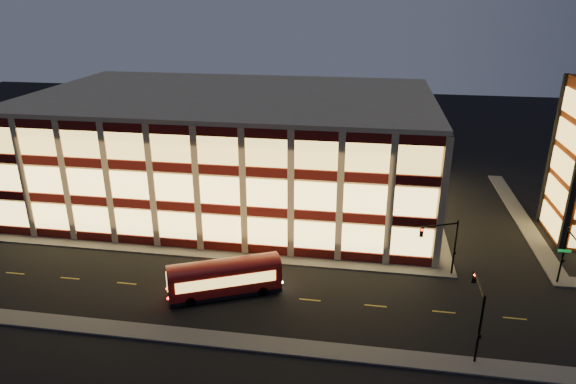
# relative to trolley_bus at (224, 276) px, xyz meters

# --- Properties ---
(ground) EXTENTS (200.00, 200.00, 0.00)m
(ground) POSITION_rel_trolley_bus_xyz_m (-2.02, 6.26, -1.95)
(ground) COLOR black
(ground) RESTS_ON ground
(sidewalk_office_south) EXTENTS (54.00, 2.00, 0.15)m
(sidewalk_office_south) POSITION_rel_trolley_bus_xyz_m (-5.02, 7.26, -1.88)
(sidewalk_office_south) COLOR #514F4C
(sidewalk_office_south) RESTS_ON ground
(sidewalk_office_east) EXTENTS (2.00, 30.00, 0.15)m
(sidewalk_office_east) POSITION_rel_trolley_bus_xyz_m (20.98, 23.26, -1.88)
(sidewalk_office_east) COLOR #514F4C
(sidewalk_office_east) RESTS_ON ground
(sidewalk_tower_west) EXTENTS (2.00, 30.00, 0.15)m
(sidewalk_tower_west) POSITION_rel_trolley_bus_xyz_m (31.98, 23.26, -1.88)
(sidewalk_tower_west) COLOR #514F4C
(sidewalk_tower_west) RESTS_ON ground
(sidewalk_near) EXTENTS (100.00, 2.00, 0.15)m
(sidewalk_near) POSITION_rel_trolley_bus_xyz_m (-2.02, -6.74, -1.88)
(sidewalk_near) COLOR #514F4C
(sidewalk_near) RESTS_ON ground
(office_building) EXTENTS (50.45, 30.45, 14.50)m
(office_building) POSITION_rel_trolley_bus_xyz_m (-4.94, 23.18, 5.30)
(office_building) COLOR tan
(office_building) RESTS_ON ground
(traffic_signal_far) EXTENTS (3.79, 1.87, 6.00)m
(traffic_signal_far) POSITION_rel_trolley_bus_xyz_m (20.19, 6.50, 2.16)
(traffic_signal_far) COLOR black
(traffic_signal_far) RESTS_ON ground
(traffic_signal_right) EXTENTS (1.20, 4.37, 6.00)m
(traffic_signal_right) POSITION_rel_trolley_bus_xyz_m (31.48, 5.64, 2.15)
(traffic_signal_right) COLOR black
(traffic_signal_right) RESTS_ON ground
(traffic_signal_near) EXTENTS (0.32, 4.45, 6.00)m
(traffic_signal_near) POSITION_rel_trolley_bus_xyz_m (21.48, -4.77, 2.18)
(traffic_signal_near) COLOR black
(traffic_signal_near) RESTS_ON ground
(trolley_bus) EXTENTS (10.54, 6.66, 3.52)m
(trolley_bus) POSITION_rel_trolley_bus_xyz_m (0.00, 0.00, 0.00)
(trolley_bus) COLOR #8E0A07
(trolley_bus) RESTS_ON ground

